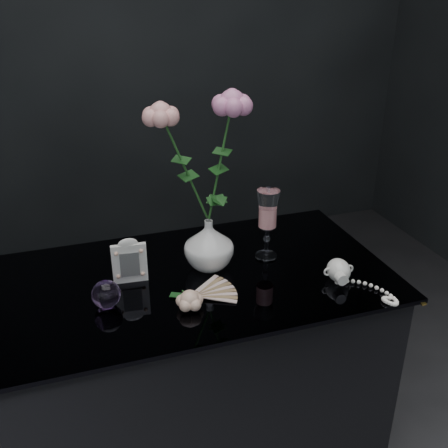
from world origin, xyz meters
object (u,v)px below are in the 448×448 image
object	(u,v)px
vase	(209,244)
wine_glass	(267,224)
paperweight	(106,294)
loose_rose	(190,300)
picture_frame	(129,260)
pearl_jar	(339,269)

from	to	relation	value
vase	wine_glass	size ratio (longest dim) A/B	0.69
paperweight	loose_rose	size ratio (longest dim) A/B	0.48
picture_frame	vase	bearing A→B (deg)	6.61
vase	pearl_jar	world-z (taller)	vase
loose_rose	pearl_jar	xyz separation A→B (m)	(0.41, 0.01, 0.01)
paperweight	loose_rose	xyz separation A→B (m)	(0.19, -0.07, -0.01)
wine_glass	picture_frame	size ratio (longest dim) A/B	1.61
paperweight	loose_rose	distance (m)	0.20
picture_frame	paperweight	xyz separation A→B (m)	(-0.07, -0.10, -0.03)
vase	wine_glass	world-z (taller)	wine_glass
pearl_jar	vase	bearing A→B (deg)	155.03
wine_glass	paperweight	world-z (taller)	wine_glass
vase	wine_glass	distance (m)	0.17
paperweight	picture_frame	bearing A→B (deg)	53.12
wine_glass	picture_frame	world-z (taller)	wine_glass
loose_rose	pearl_jar	distance (m)	0.41
loose_rose	pearl_jar	world-z (taller)	pearl_jar
pearl_jar	picture_frame	bearing A→B (deg)	166.89
wine_glass	paperweight	xyz separation A→B (m)	(-0.46, -0.11, -0.07)
picture_frame	loose_rose	xyz separation A→B (m)	(0.11, -0.17, -0.04)
wine_glass	paperweight	distance (m)	0.48
wine_glass	loose_rose	size ratio (longest dim) A/B	1.39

